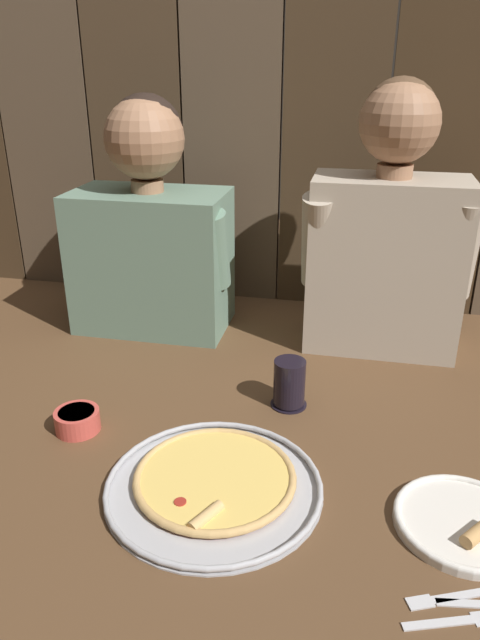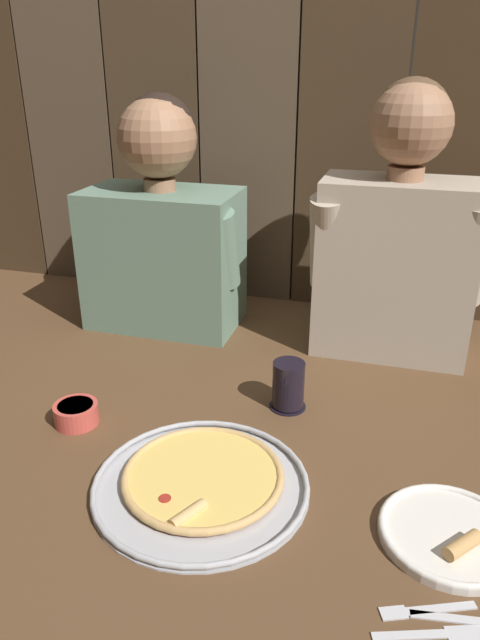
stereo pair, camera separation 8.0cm
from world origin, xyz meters
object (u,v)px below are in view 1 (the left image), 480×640
Objects in this scene: dinner_plate at (464,522)px; diner_right at (388,231)px; drinking_glass at (289,384)px; dipping_bowl at (77,419)px; pizza_tray at (214,483)px; diner_left at (150,228)px.

dinner_plate is 0.34× the size of diner_right.
drinking_glass is 1.18× the size of dipping_bowl.
drinking_glass is (0.09, 0.28, 0.04)m from pizza_tray.
diner_left reaches higher than pizza_tray.
dinner_plate is at bearing -9.62° from dipping_bowl.
drinking_glass is at bearing 24.06° from dipping_bowl.
diner_left reaches higher than dipping_bowl.
pizza_tray is at bearing -107.40° from drinking_glass.
dinner_plate reaches higher than pizza_tray.
dipping_bowl is at bearing -87.99° from diner_left.
diner_right reaches higher than dinner_plate.
drinking_glass is 0.57m from diner_left.
dipping_bowl reaches higher than dinner_plate.
diner_right reaches higher than drinking_glass.
diner_right reaches higher than diner_left.
dipping_bowl is 0.15× the size of diner_left.
diner_right reaches higher than dipping_bowl.
diner_right is at bearing 66.33° from pizza_tray.
diner_right is (0.18, 0.33, 0.24)m from drinking_glass.
dinner_plate is at bearing -1.35° from pizza_tray.
diner_left is (-0.02, 0.50, 0.24)m from dipping_bowl.
diner_left reaches higher than dinner_plate.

